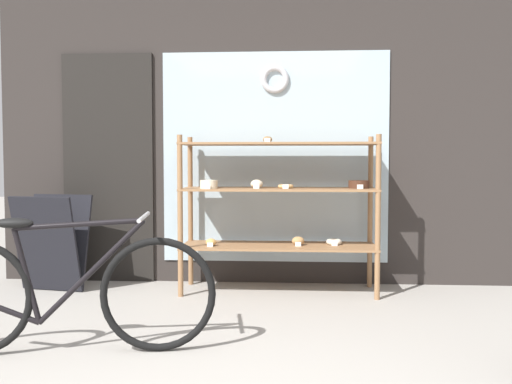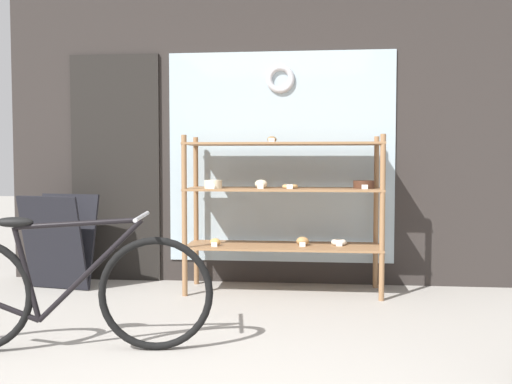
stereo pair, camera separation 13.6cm
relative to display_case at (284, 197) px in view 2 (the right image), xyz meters
name	(u,v)px [view 2 (the right image)]	position (x,y,z in m)	size (l,w,h in m)	color
storefront_facade	(255,72)	(-0.29, 0.39, 1.12)	(4.70, 0.13, 3.99)	#2D2826
display_case	(284,197)	(0.00, 0.00, 0.00)	(1.65, 0.51, 1.33)	#8E6642
bicycle	(65,290)	(-1.20, -1.66, -0.45)	(1.71, 0.46, 0.81)	black
sandwich_board	(59,242)	(-1.96, -0.08, -0.39)	(0.63, 0.48, 0.82)	black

